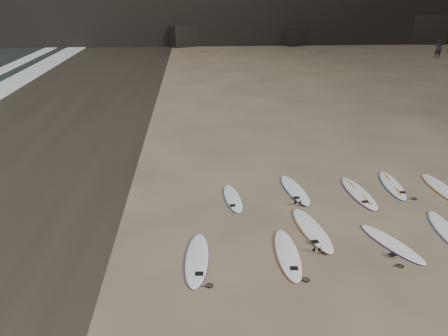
# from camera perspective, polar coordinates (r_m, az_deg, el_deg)

# --- Properties ---
(ground) EXTENTS (240.00, 240.00, 0.00)m
(ground) POSITION_cam_1_polar(r_m,az_deg,el_deg) (14.05, 15.46, -8.59)
(ground) COLOR #897559
(ground) RESTS_ON ground
(wet_sand) EXTENTS (12.00, 200.00, 0.01)m
(wet_sand) POSITION_cam_1_polar(r_m,az_deg,el_deg) (23.96, -24.60, 3.47)
(wet_sand) COLOR #383026
(wet_sand) RESTS_ON ground
(surfboard_0) EXTENTS (0.82, 2.70, 0.10)m
(surfboard_0) POSITION_cam_1_polar(r_m,az_deg,el_deg) (12.51, -3.56, -11.73)
(surfboard_0) COLOR white
(surfboard_0) RESTS_ON ground
(surfboard_1) EXTENTS (0.71, 2.66, 0.10)m
(surfboard_1) POSITION_cam_1_polar(r_m,az_deg,el_deg) (12.81, 8.31, -11.03)
(surfboard_1) COLOR white
(surfboard_1) RESTS_ON ground
(surfboard_2) EXTENTS (1.07, 2.84, 0.10)m
(surfboard_2) POSITION_cam_1_polar(r_m,az_deg,el_deg) (14.09, 11.42, -7.84)
(surfboard_2) COLOR white
(surfboard_2) RESTS_ON ground
(surfboard_3) EXTENTS (1.49, 2.48, 0.09)m
(surfboard_3) POSITION_cam_1_polar(r_m,az_deg,el_deg) (14.06, 21.07, -9.16)
(surfboard_3) COLOR white
(surfboard_3) RESTS_ON ground
(surfboard_4) EXTENTS (0.87, 2.39, 0.08)m
(surfboard_4) POSITION_cam_1_polar(r_m,az_deg,el_deg) (15.49, 26.86, -7.10)
(surfboard_4) COLOR white
(surfboard_4) RESTS_ON ground
(surfboard_5) EXTENTS (0.76, 2.31, 0.08)m
(surfboard_5) POSITION_cam_1_polar(r_m,az_deg,el_deg) (15.73, 1.16, -3.93)
(surfboard_5) COLOR white
(surfboard_5) RESTS_ON ground
(surfboard_6) EXTENTS (0.97, 2.69, 0.09)m
(surfboard_6) POSITION_cam_1_polar(r_m,az_deg,el_deg) (16.54, 9.22, -2.81)
(surfboard_6) COLOR white
(surfboard_6) RESTS_ON ground
(surfboard_7) EXTENTS (0.87, 2.81, 0.10)m
(surfboard_7) POSITION_cam_1_polar(r_m,az_deg,el_deg) (16.83, 17.20, -3.12)
(surfboard_7) COLOR white
(surfboard_7) RESTS_ON ground
(surfboard_8) EXTENTS (0.88, 2.63, 0.09)m
(surfboard_8) POSITION_cam_1_polar(r_m,az_deg,el_deg) (17.91, 21.13, -2.07)
(surfboard_8) COLOR white
(surfboard_8) RESTS_ON ground
(surfboard_9) EXTENTS (0.74, 2.81, 0.10)m
(surfboard_9) POSITION_cam_1_polar(r_m,az_deg,el_deg) (18.34, 26.70, -2.44)
(surfboard_9) COLOR white
(surfboard_9) RESTS_ON ground
(person_a) EXTENTS (0.78, 0.63, 1.86)m
(person_a) POSITION_cam_1_polar(r_m,az_deg,el_deg) (51.66, 26.19, 13.80)
(person_a) COLOR black
(person_a) RESTS_ON ground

